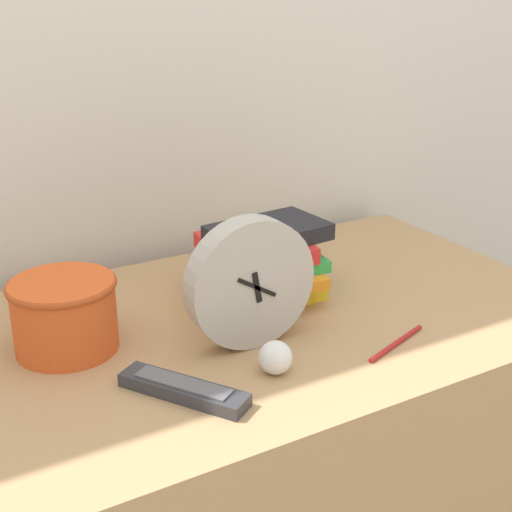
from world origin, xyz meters
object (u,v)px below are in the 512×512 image
(desk_clock, at_px, (251,283))
(tv_remote, at_px, (183,389))
(basket, at_px, (64,312))
(pen, at_px, (396,343))
(book_stack, at_px, (260,264))
(crumpled_paper_ball, at_px, (275,357))

(desk_clock, height_order, tv_remote, desk_clock)
(basket, distance_m, pen, 0.53)
(tv_remote, bearing_deg, basket, 114.85)
(book_stack, height_order, basket, book_stack)
(book_stack, xyz_separation_m, basket, (-0.37, -0.01, -0.00))
(tv_remote, distance_m, pen, 0.36)
(crumpled_paper_ball, bearing_deg, tv_remote, 176.17)
(crumpled_paper_ball, bearing_deg, basket, 137.20)
(tv_remote, xyz_separation_m, pen, (0.36, -0.04, -0.01))
(basket, height_order, crumpled_paper_ball, basket)
(desk_clock, bearing_deg, tv_remote, -151.35)
(pen, bearing_deg, desk_clock, 148.49)
(basket, distance_m, tv_remote, 0.25)
(desk_clock, relative_size, tv_remote, 1.12)
(crumpled_paper_ball, relative_size, pen, 0.35)
(desk_clock, height_order, pen, desk_clock)
(basket, relative_size, tv_remote, 0.90)
(desk_clock, xyz_separation_m, crumpled_paper_ball, (-0.01, -0.10, -0.08))
(basket, bearing_deg, tv_remote, -65.15)
(desk_clock, height_order, book_stack, desk_clock)
(desk_clock, bearing_deg, pen, -31.51)
(book_stack, bearing_deg, crumpled_paper_ball, -115.46)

